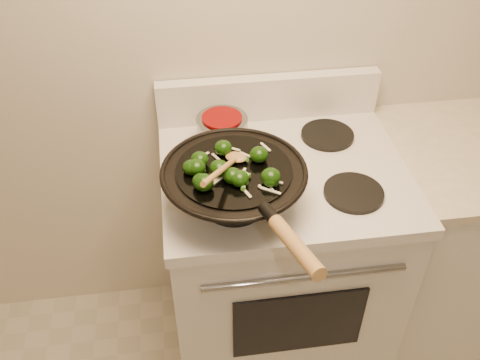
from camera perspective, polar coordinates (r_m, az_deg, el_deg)
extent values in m
plane|color=beige|center=(1.79, 3.95, 17.57)|extent=(3.50, 0.00, 3.50)
cube|color=white|center=(2.04, 4.02, -9.34)|extent=(0.76, 0.64, 0.88)
cube|color=white|center=(1.71, 4.71, 0.71)|extent=(0.78, 0.66, 0.04)
cube|color=white|center=(1.89, 3.04, 8.79)|extent=(0.78, 0.05, 0.16)
cylinder|color=gray|center=(1.57, 6.92, -10.32)|extent=(0.60, 0.02, 0.02)
cube|color=black|center=(1.76, 6.28, -14.98)|extent=(0.42, 0.01, 0.28)
cylinder|color=black|center=(1.56, -0.62, -2.58)|extent=(0.18, 0.18, 0.01)
cylinder|color=black|center=(1.63, 12.03, -1.34)|extent=(0.18, 0.18, 0.01)
cylinder|color=black|center=(1.79, -1.87, 3.90)|extent=(0.18, 0.18, 0.01)
cylinder|color=black|center=(1.85, 9.30, 4.76)|extent=(0.18, 0.18, 0.01)
cube|color=white|center=(2.30, 23.05, -6.05)|extent=(0.74, 0.60, 0.88)
torus|color=black|center=(1.48, -0.65, 0.96)|extent=(0.41, 0.41, 0.01)
cylinder|color=black|center=(1.47, -0.65, 1.05)|extent=(0.32, 0.32, 0.01)
cylinder|color=black|center=(1.29, 3.14, -3.63)|extent=(0.05, 0.07, 0.04)
cylinder|color=#A2763F|center=(1.19, 5.99, -7.04)|extent=(0.09, 0.22, 0.07)
ellipsoid|color=black|center=(1.42, -0.81, 0.46)|extent=(0.05, 0.05, 0.04)
cylinder|color=#437D2D|center=(1.43, -0.20, 0.08)|extent=(0.02, 0.02, 0.02)
ellipsoid|color=black|center=(1.40, -3.89, -0.27)|extent=(0.05, 0.05, 0.05)
ellipsoid|color=black|center=(1.45, -5.22, 1.34)|extent=(0.05, 0.05, 0.04)
ellipsoid|color=black|center=(1.46, -5.39, 1.46)|extent=(0.04, 0.04, 0.03)
cylinder|color=#437D2D|center=(1.47, -4.92, 1.21)|extent=(0.02, 0.02, 0.01)
ellipsoid|color=black|center=(1.44, -2.26, 1.27)|extent=(0.05, 0.05, 0.04)
ellipsoid|color=black|center=(1.48, -4.33, 2.20)|extent=(0.05, 0.05, 0.04)
ellipsoid|color=black|center=(1.41, -0.06, 0.15)|extent=(0.05, 0.05, 0.04)
cylinder|color=#437D2D|center=(1.42, 0.55, -0.23)|extent=(0.02, 0.02, 0.01)
ellipsoid|color=black|center=(1.42, 3.30, 0.37)|extent=(0.05, 0.05, 0.05)
ellipsoid|color=black|center=(1.41, -4.18, -0.13)|extent=(0.05, 0.05, 0.04)
ellipsoid|color=black|center=(1.41, 3.26, -0.02)|extent=(0.04, 0.04, 0.04)
cylinder|color=#437D2D|center=(1.42, 3.74, -0.30)|extent=(0.02, 0.02, 0.01)
ellipsoid|color=black|center=(1.52, -1.81, 3.45)|extent=(0.05, 0.05, 0.04)
ellipsoid|color=black|center=(1.49, 2.03, 2.73)|extent=(0.05, 0.05, 0.04)
ellipsoid|color=black|center=(1.45, -4.69, 1.37)|extent=(0.05, 0.05, 0.04)
cylinder|color=#437D2D|center=(1.46, -4.05, 0.98)|extent=(0.02, 0.02, 0.02)
cube|color=silver|center=(1.54, -0.82, 3.38)|extent=(0.04, 0.03, 0.00)
cube|color=silver|center=(1.43, -2.46, -0.11)|extent=(0.05, 0.04, 0.00)
cube|color=silver|center=(1.42, 3.18, -0.59)|extent=(0.02, 0.05, 0.00)
cube|color=silver|center=(1.45, 0.30, 0.65)|extent=(0.03, 0.05, 0.00)
cube|color=silver|center=(1.43, -2.65, -0.05)|extent=(0.04, 0.04, 0.00)
cube|color=silver|center=(1.52, -3.88, 2.65)|extent=(0.03, 0.03, 0.00)
cube|color=silver|center=(1.39, 0.71, -1.36)|extent=(0.02, 0.04, 0.00)
cube|color=silver|center=(1.55, 2.73, 3.54)|extent=(0.03, 0.05, 0.00)
cube|color=silver|center=(1.40, 3.27, -1.14)|extent=(0.05, 0.04, 0.00)
cube|color=silver|center=(1.45, 0.33, 0.45)|extent=(0.04, 0.01, 0.00)
cube|color=silver|center=(1.43, 3.77, -0.07)|extent=(0.04, 0.03, 0.00)
cube|color=silver|center=(1.52, 0.77, 2.63)|extent=(0.04, 0.04, 0.00)
cube|color=silver|center=(1.51, -2.50, 2.38)|extent=(0.03, 0.04, 0.00)
cylinder|color=#4D902E|center=(1.42, 0.43, -0.15)|extent=(0.02, 0.02, 0.02)
cylinder|color=#4D902E|center=(1.44, 0.63, 0.65)|extent=(0.02, 0.03, 0.01)
cylinder|color=#4D902E|center=(1.50, 0.43, 2.26)|extent=(0.02, 0.02, 0.01)
cylinder|color=#4D902E|center=(1.40, 0.35, -0.78)|extent=(0.03, 0.03, 0.02)
cylinder|color=#4D902E|center=(1.44, -1.81, 0.55)|extent=(0.02, 0.02, 0.01)
sphere|color=#CAB88E|center=(1.50, 2.06, 2.05)|extent=(0.01, 0.01, 0.01)
sphere|color=#CAB88E|center=(1.47, -2.96, 1.14)|extent=(0.01, 0.01, 0.01)
sphere|color=#CAB88E|center=(1.41, 2.10, -0.68)|extent=(0.01, 0.01, 0.01)
sphere|color=#CAB88E|center=(1.47, -2.63, 1.31)|extent=(0.01, 0.01, 0.01)
ellipsoid|color=#A2763F|center=(1.50, -0.43, 2.45)|extent=(0.08, 0.07, 0.02)
cylinder|color=#A2763F|center=(1.37, -2.12, 0.99)|extent=(0.12, 0.22, 0.11)
cylinder|color=gray|center=(1.76, -1.91, 5.31)|extent=(0.17, 0.17, 0.09)
cylinder|color=#6D0505|center=(1.73, -1.94, 6.66)|extent=(0.13, 0.13, 0.01)
cylinder|color=black|center=(1.63, 0.06, 4.09)|extent=(0.05, 0.10, 0.02)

